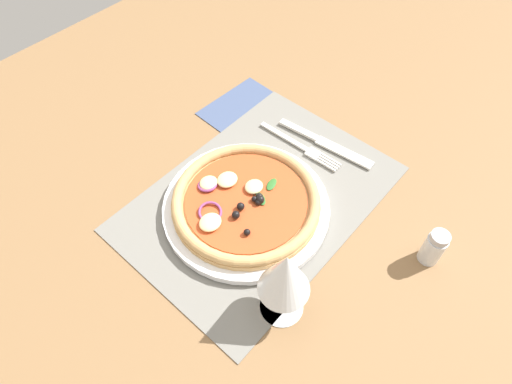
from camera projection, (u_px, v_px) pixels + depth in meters
ground_plane at (260, 202)px, 76.47cm from camera, size 190.00×140.00×2.40cm
placemat at (260, 197)px, 75.35cm from camera, size 46.22×32.31×0.40cm
plate at (248, 208)px, 72.91cm from camera, size 28.02×28.02×1.39cm
pizza at (247, 202)px, 71.50cm from camera, size 24.77×24.77×2.68cm
fork at (303, 148)px, 81.86cm from camera, size 2.33×18.03×0.44cm
knife at (326, 143)px, 82.48cm from camera, size 3.57×20.07×0.62cm
wine_glass at (285, 275)px, 55.37cm from camera, size 7.20×7.20×14.90cm
napkin at (248, 111)px, 88.62cm from camera, size 16.63×15.11×0.36cm
pepper_shaker at (434, 247)px, 65.85cm from camera, size 3.20×3.20×6.70cm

